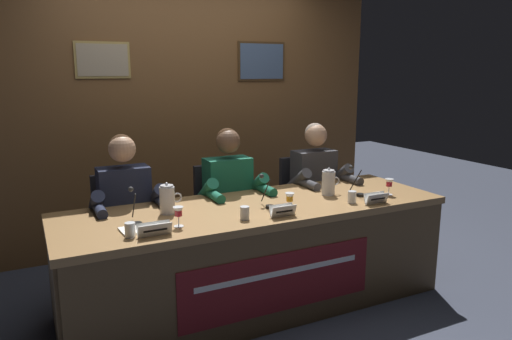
# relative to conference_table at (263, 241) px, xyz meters

# --- Properties ---
(ground_plane) EXTENTS (12.00, 12.00, 0.00)m
(ground_plane) POSITION_rel_conference_table_xyz_m (0.00, 0.11, -0.50)
(ground_plane) COLOR #383D4C
(wall_back_panelled) EXTENTS (3.93, 0.14, 2.60)m
(wall_back_panelled) POSITION_rel_conference_table_xyz_m (0.00, 1.58, 0.80)
(wall_back_panelled) COLOR brown
(wall_back_panelled) RESTS_ON ground_plane
(conference_table) EXTENTS (2.73, 0.88, 0.74)m
(conference_table) POSITION_rel_conference_table_xyz_m (0.00, 0.00, 0.00)
(conference_table) COLOR olive
(conference_table) RESTS_ON ground_plane
(chair_left) EXTENTS (0.44, 0.45, 0.90)m
(chair_left) POSITION_rel_conference_table_xyz_m (-0.81, 0.73, -0.07)
(chair_left) COLOR black
(chair_left) RESTS_ON ground_plane
(panelist_left) EXTENTS (0.51, 0.48, 1.23)m
(panelist_left) POSITION_rel_conference_table_xyz_m (-0.81, 0.53, 0.21)
(panelist_left) COLOR black
(panelist_left) RESTS_ON ground_plane
(nameplate_left) EXTENTS (0.19, 0.06, 0.08)m
(nameplate_left) POSITION_rel_conference_table_xyz_m (-0.80, -0.21, 0.28)
(nameplate_left) COLOR white
(nameplate_left) RESTS_ON conference_table
(juice_glass_left) EXTENTS (0.06, 0.06, 0.12)m
(juice_glass_left) POSITION_rel_conference_table_xyz_m (-0.63, -0.11, 0.32)
(juice_glass_left) COLOR white
(juice_glass_left) RESTS_ON conference_table
(water_cup_left) EXTENTS (0.06, 0.06, 0.08)m
(water_cup_left) POSITION_rel_conference_table_xyz_m (-0.93, -0.17, 0.27)
(water_cup_left) COLOR silver
(water_cup_left) RESTS_ON conference_table
(microphone_left) EXTENTS (0.06, 0.17, 0.22)m
(microphone_left) POSITION_rel_conference_table_xyz_m (-0.85, 0.06, 0.31)
(microphone_left) COLOR black
(microphone_left) RESTS_ON conference_table
(chair_center) EXTENTS (0.44, 0.45, 0.90)m
(chair_center) POSITION_rel_conference_table_xyz_m (0.00, 0.73, -0.07)
(chair_center) COLOR black
(chair_center) RESTS_ON ground_plane
(panelist_center) EXTENTS (0.51, 0.48, 1.23)m
(panelist_center) POSITION_rel_conference_table_xyz_m (0.00, 0.53, 0.21)
(panelist_center) COLOR black
(panelist_center) RESTS_ON ground_plane
(nameplate_center) EXTENTS (0.17, 0.06, 0.08)m
(nameplate_center) POSITION_rel_conference_table_xyz_m (0.03, -0.22, 0.28)
(nameplate_center) COLOR white
(nameplate_center) RESTS_ON conference_table
(juice_glass_center) EXTENTS (0.06, 0.06, 0.12)m
(juice_glass_center) POSITION_rel_conference_table_xyz_m (0.14, -0.12, 0.32)
(juice_glass_center) COLOR white
(juice_glass_center) RESTS_ON conference_table
(water_cup_center) EXTENTS (0.06, 0.06, 0.08)m
(water_cup_center) POSITION_rel_conference_table_xyz_m (-0.21, -0.16, 0.27)
(water_cup_center) COLOR silver
(water_cup_center) RESTS_ON conference_table
(microphone_center) EXTENTS (0.06, 0.17, 0.22)m
(microphone_center) POSITION_rel_conference_table_xyz_m (0.05, 0.03, 0.31)
(microphone_center) COLOR black
(microphone_center) RESTS_ON conference_table
(chair_right) EXTENTS (0.44, 0.45, 0.90)m
(chair_right) POSITION_rel_conference_table_xyz_m (0.81, 0.73, -0.07)
(chair_right) COLOR black
(chair_right) RESTS_ON ground_plane
(panelist_right) EXTENTS (0.51, 0.48, 1.23)m
(panelist_right) POSITION_rel_conference_table_xyz_m (0.81, 0.53, 0.21)
(panelist_right) COLOR black
(panelist_right) RESTS_ON ground_plane
(nameplate_right) EXTENTS (0.18, 0.06, 0.08)m
(nameplate_right) POSITION_rel_conference_table_xyz_m (0.77, -0.25, 0.28)
(nameplate_right) COLOR white
(nameplate_right) RESTS_ON conference_table
(juice_glass_right) EXTENTS (0.06, 0.06, 0.12)m
(juice_glass_right) POSITION_rel_conference_table_xyz_m (1.02, -0.09, 0.32)
(juice_glass_right) COLOR white
(juice_glass_right) RESTS_ON conference_table
(water_cup_right) EXTENTS (0.06, 0.06, 0.08)m
(water_cup_right) POSITION_rel_conference_table_xyz_m (0.64, -0.15, 0.27)
(water_cup_right) COLOR silver
(water_cup_right) RESTS_ON conference_table
(microphone_right) EXTENTS (0.06, 0.17, 0.22)m
(microphone_right) POSITION_rel_conference_table_xyz_m (0.80, 0.01, 0.31)
(microphone_right) COLOR black
(microphone_right) RESTS_ON conference_table
(water_pitcher_left_side) EXTENTS (0.15, 0.10, 0.21)m
(water_pitcher_left_side) POSITION_rel_conference_table_xyz_m (-0.61, 0.18, 0.33)
(water_pitcher_left_side) COLOR silver
(water_pitcher_left_side) RESTS_ON conference_table
(water_pitcher_right_side) EXTENTS (0.15, 0.10, 0.21)m
(water_pitcher_right_side) POSITION_rel_conference_table_xyz_m (0.62, 0.11, 0.33)
(water_pitcher_right_side) COLOR silver
(water_pitcher_right_side) RESTS_ON conference_table
(document_stack_left) EXTENTS (0.22, 0.16, 0.01)m
(document_stack_left) POSITION_rel_conference_table_xyz_m (-0.86, -0.07, 0.24)
(document_stack_left) COLOR white
(document_stack_left) RESTS_ON conference_table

